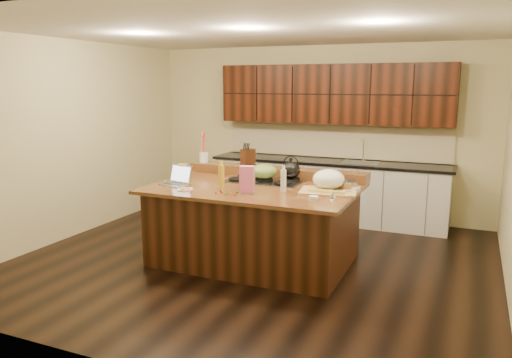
% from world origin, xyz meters
% --- Properties ---
extents(room, '(5.52, 5.02, 2.72)m').
position_xyz_m(room, '(0.00, 0.00, 1.35)').
color(room, black).
rests_on(room, ground).
extents(island, '(2.40, 1.60, 0.92)m').
position_xyz_m(island, '(0.00, 0.00, 0.46)').
color(island, black).
rests_on(island, ground).
extents(back_ledge, '(2.40, 0.30, 0.12)m').
position_xyz_m(back_ledge, '(0.00, 0.70, 0.98)').
color(back_ledge, black).
rests_on(back_ledge, island).
extents(cooktop, '(0.92, 0.52, 0.05)m').
position_xyz_m(cooktop, '(0.00, 0.30, 0.94)').
color(cooktop, gray).
rests_on(cooktop, island).
extents(back_counter, '(3.70, 0.66, 2.40)m').
position_xyz_m(back_counter, '(0.30, 2.23, 0.98)').
color(back_counter, silver).
rests_on(back_counter, ground).
extents(kettle, '(0.27, 0.27, 0.21)m').
position_xyz_m(kettle, '(0.30, 0.43, 1.07)').
color(kettle, black).
rests_on(kettle, cooktop).
extents(green_bowl, '(0.38, 0.38, 0.17)m').
position_xyz_m(green_bowl, '(0.00, 0.30, 1.05)').
color(green_bowl, olive).
rests_on(green_bowl, cooktop).
extents(laptop, '(0.37, 0.32, 0.23)m').
position_xyz_m(laptop, '(-0.89, -0.26, 0.98)').
color(laptop, '#B7B7BC').
rests_on(laptop, island).
extents(oil_bottle, '(0.09, 0.09, 0.27)m').
position_xyz_m(oil_bottle, '(-0.30, -0.25, 1.06)').
color(oil_bottle, gold).
rests_on(oil_bottle, island).
extents(vinegar_bottle, '(0.08, 0.08, 0.25)m').
position_xyz_m(vinegar_bottle, '(0.41, -0.13, 1.04)').
color(vinegar_bottle, silver).
rests_on(vinegar_bottle, island).
extents(wooden_tray, '(0.68, 0.54, 0.25)m').
position_xyz_m(wooden_tray, '(0.88, 0.07, 1.03)').
color(wooden_tray, tan).
rests_on(wooden_tray, island).
extents(ramekin_a, '(0.12, 0.12, 0.04)m').
position_xyz_m(ramekin_a, '(0.85, -0.40, 0.94)').
color(ramekin_a, white).
rests_on(ramekin_a, island).
extents(ramekin_b, '(0.11, 0.11, 0.04)m').
position_xyz_m(ramekin_b, '(1.15, 0.26, 0.94)').
color(ramekin_b, white).
rests_on(ramekin_b, island).
extents(ramekin_c, '(0.13, 0.13, 0.04)m').
position_xyz_m(ramekin_c, '(1.15, 0.19, 0.94)').
color(ramekin_c, white).
rests_on(ramekin_c, island).
extents(strainer_bowl, '(0.30, 0.30, 0.09)m').
position_xyz_m(strainer_bowl, '(1.04, 0.26, 0.97)').
color(strainer_bowl, '#996B3F').
rests_on(strainer_bowl, island).
extents(kitchen_timer, '(0.10, 0.10, 0.07)m').
position_xyz_m(kitchen_timer, '(1.01, -0.24, 0.96)').
color(kitchen_timer, silver).
rests_on(kitchen_timer, island).
extents(pink_bag, '(0.18, 0.13, 0.30)m').
position_xyz_m(pink_bag, '(0.07, -0.36, 1.07)').
color(pink_bag, pink).
rests_on(pink_bag, island).
extents(candy_plate, '(0.20, 0.20, 0.01)m').
position_xyz_m(candy_plate, '(-0.65, -0.49, 0.93)').
color(candy_plate, white).
rests_on(candy_plate, island).
extents(package_box, '(0.13, 0.11, 0.15)m').
position_xyz_m(package_box, '(-1.15, 0.27, 1.00)').
color(package_box, gold).
rests_on(package_box, island).
extents(utensil_crock, '(0.16, 0.16, 0.14)m').
position_xyz_m(utensil_crock, '(-1.07, 0.70, 1.11)').
color(utensil_crock, white).
rests_on(utensil_crock, back_ledge).
extents(knife_block, '(0.17, 0.21, 0.22)m').
position_xyz_m(knife_block, '(-0.40, 0.70, 1.15)').
color(knife_block, black).
rests_on(knife_block, back_ledge).
extents(gumdrop_0, '(0.02, 0.02, 0.02)m').
position_xyz_m(gumdrop_0, '(0.01, -0.54, 0.93)').
color(gumdrop_0, red).
rests_on(gumdrop_0, island).
extents(gumdrop_1, '(0.02, 0.02, 0.02)m').
position_xyz_m(gumdrop_1, '(-0.22, -0.41, 0.93)').
color(gumdrop_1, '#198C26').
rests_on(gumdrop_1, island).
extents(gumdrop_2, '(0.02, 0.02, 0.02)m').
position_xyz_m(gumdrop_2, '(-0.24, -0.39, 0.93)').
color(gumdrop_2, red).
rests_on(gumdrop_2, island).
extents(gumdrop_3, '(0.02, 0.02, 0.02)m').
position_xyz_m(gumdrop_3, '(0.05, -0.50, 0.93)').
color(gumdrop_3, '#198C26').
rests_on(gumdrop_3, island).
extents(gumdrop_4, '(0.02, 0.02, 0.02)m').
position_xyz_m(gumdrop_4, '(-0.07, -0.50, 0.93)').
color(gumdrop_4, red).
rests_on(gumdrop_4, island).
extents(gumdrop_5, '(0.02, 0.02, 0.02)m').
position_xyz_m(gumdrop_5, '(0.15, -0.42, 0.93)').
color(gumdrop_5, '#198C26').
rests_on(gumdrop_5, island).
extents(gumdrop_6, '(0.02, 0.02, 0.02)m').
position_xyz_m(gumdrop_6, '(-0.23, -0.41, 0.93)').
color(gumdrop_6, red).
rests_on(gumdrop_6, island).
extents(gumdrop_7, '(0.02, 0.02, 0.02)m').
position_xyz_m(gumdrop_7, '(-0.03, -0.40, 0.93)').
color(gumdrop_7, '#198C26').
rests_on(gumdrop_7, island).
extents(gumdrop_8, '(0.02, 0.02, 0.02)m').
position_xyz_m(gumdrop_8, '(-0.17, -0.48, 0.93)').
color(gumdrop_8, red).
rests_on(gumdrop_8, island).
extents(gumdrop_9, '(0.02, 0.02, 0.02)m').
position_xyz_m(gumdrop_9, '(-0.11, -0.54, 0.93)').
color(gumdrop_9, '#198C26').
rests_on(gumdrop_9, island).
extents(gumdrop_10, '(0.02, 0.02, 0.02)m').
position_xyz_m(gumdrop_10, '(-0.23, -0.53, 0.93)').
color(gumdrop_10, red).
rests_on(gumdrop_10, island).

